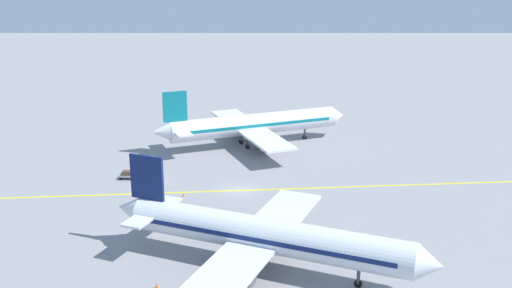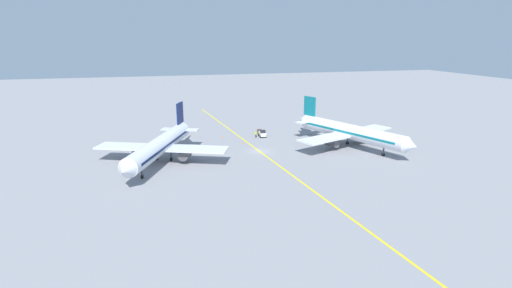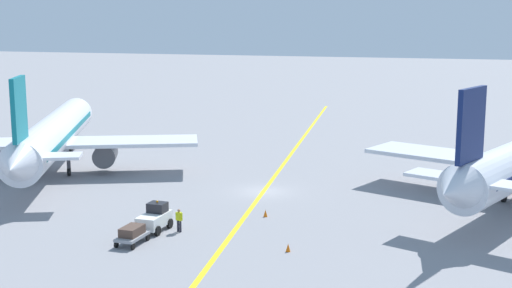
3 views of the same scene
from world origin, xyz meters
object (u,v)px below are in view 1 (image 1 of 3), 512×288
traffic_cone_mid_apron (123,205)px  traffic_cone_far_edge (157,286)px  baggage_tug_white (151,174)px  airplane_at_gate (253,125)px  traffic_cone_by_wingtip (135,174)px  airplane_adjacent_stand (263,235)px  traffic_cone_near_nose (184,195)px  ground_crew_worker (150,178)px  baggage_cart_trailing (129,174)px

traffic_cone_mid_apron → traffic_cone_far_edge: 21.82m
baggage_tug_white → traffic_cone_mid_apron: (10.34, -1.89, -0.63)m
airplane_at_gate → traffic_cone_far_edge: (48.04, -8.98, -3.43)m
traffic_cone_by_wingtip → baggage_tug_white: bearing=60.8°
airplane_adjacent_stand → traffic_cone_by_wingtip: size_ratio=61.72×
traffic_cone_near_nose → traffic_cone_far_edge: bearing=0.5°
ground_crew_worker → traffic_cone_by_wingtip: (-3.25, -2.72, -0.63)m
baggage_tug_white → traffic_cone_far_edge: (30.75, 5.82, -0.63)m
baggage_tug_white → traffic_cone_far_edge: 31.30m
traffic_cone_by_wingtip → airplane_at_gate: bearing=132.4°
ground_crew_worker → traffic_cone_mid_apron: ground_crew_worker is taller
airplane_at_gate → traffic_cone_near_nose: (24.02, -9.20, -3.43)m
ground_crew_worker → traffic_cone_near_nose: ground_crew_worker is taller
baggage_cart_trailing → airplane_adjacent_stand: bearing=35.8°
airplane_at_gate → traffic_cone_near_nose: size_ratio=61.96×
traffic_cone_near_nose → ground_crew_worker: bearing=-132.1°
airplane_at_gate → traffic_cone_by_wingtip: size_ratio=61.96×
baggage_cart_trailing → airplane_at_gate: bearing=133.4°
traffic_cone_near_nose → traffic_cone_by_wingtip: same height
airplane_adjacent_stand → traffic_cone_far_edge: 11.60m
traffic_cone_near_nose → traffic_cone_by_wingtip: bearing=-135.0°
baggage_cart_trailing → traffic_cone_far_edge: 32.27m
traffic_cone_far_edge → baggage_cart_trailing: bearing=-163.6°
airplane_adjacent_stand → ground_crew_worker: (-24.88, -15.98, -2.80)m
baggage_tug_white → traffic_cone_mid_apron: baggage_tug_white is taller
ground_crew_worker → traffic_cone_far_edge: bearing=11.1°
traffic_cone_by_wingtip → traffic_cone_far_edge: bearing=14.6°
airplane_at_gate → baggage_tug_white: 22.93m
airplane_adjacent_stand → traffic_cone_near_nose: 22.83m
ground_crew_worker → airplane_at_gate: bearing=142.5°
airplane_at_gate → ground_crew_worker: 24.24m
baggage_tug_white → baggage_cart_trailing: size_ratio=1.15×
baggage_tug_white → baggage_cart_trailing: bearing=-93.4°
traffic_cone_by_wingtip → ground_crew_worker: bearing=39.9°
airplane_at_gate → baggage_tug_white: (17.29, -14.81, -2.81)m
ground_crew_worker → traffic_cone_far_edge: size_ratio=3.05×
baggage_cart_trailing → traffic_cone_by_wingtip: bearing=149.4°
airplane_adjacent_stand → traffic_cone_by_wingtip: bearing=-146.4°
baggage_cart_trailing → traffic_cone_far_edge: baggage_cart_trailing is taller
airplane_adjacent_stand → baggage_cart_trailing: size_ratio=12.67×
baggage_tug_white → ground_crew_worker: baggage_tug_white is taller
airplane_adjacent_stand → traffic_cone_far_edge: size_ratio=61.72×
traffic_cone_mid_apron → traffic_cone_far_edge: same height
baggage_tug_white → airplane_at_gate: bearing=139.4°
baggage_cart_trailing → baggage_tug_white: bearing=86.6°
airplane_adjacent_stand → baggage_tug_white: size_ratio=11.00×
ground_crew_worker → baggage_tug_white: bearing=-174.9°
airplane_at_gate → baggage_tug_white: airplane_at_gate is taller
airplane_adjacent_stand → traffic_cone_mid_apron: (-16.36, -18.03, -3.43)m
traffic_cone_mid_apron → traffic_cone_near_nose: bearing=115.6°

